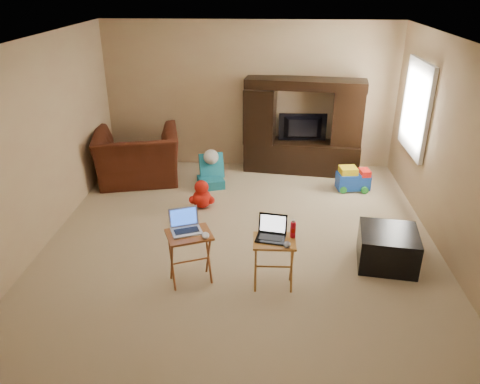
# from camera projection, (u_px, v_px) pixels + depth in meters

# --- Properties ---
(floor) EXTENTS (5.50, 5.50, 0.00)m
(floor) POSITION_uv_depth(u_px,v_px,m) (241.00, 241.00, 6.09)
(floor) COLOR tan
(floor) RESTS_ON ground
(ceiling) EXTENTS (5.50, 5.50, 0.00)m
(ceiling) POSITION_uv_depth(u_px,v_px,m) (241.00, 41.00, 5.04)
(ceiling) COLOR silver
(ceiling) RESTS_ON ground
(wall_back) EXTENTS (5.00, 0.00, 5.00)m
(wall_back) POSITION_uv_depth(u_px,v_px,m) (250.00, 96.00, 8.05)
(wall_back) COLOR tan
(wall_back) RESTS_ON ground
(wall_front) EXTENTS (5.00, 0.00, 5.00)m
(wall_front) POSITION_uv_depth(u_px,v_px,m) (218.00, 294.00, 3.08)
(wall_front) COLOR tan
(wall_front) RESTS_ON ground
(wall_left) EXTENTS (0.00, 5.50, 5.50)m
(wall_left) POSITION_uv_depth(u_px,v_px,m) (36.00, 147.00, 5.70)
(wall_left) COLOR tan
(wall_left) RESTS_ON ground
(wall_right) EXTENTS (0.00, 5.50, 5.50)m
(wall_right) POSITION_uv_depth(u_px,v_px,m) (455.00, 155.00, 5.43)
(wall_right) COLOR tan
(wall_right) RESTS_ON ground
(window_pane) EXTENTS (0.00, 1.20, 1.20)m
(window_pane) POSITION_uv_depth(u_px,v_px,m) (418.00, 108.00, 6.77)
(window_pane) COLOR white
(window_pane) RESTS_ON ground
(window_frame) EXTENTS (0.06, 1.14, 1.34)m
(window_frame) POSITION_uv_depth(u_px,v_px,m) (416.00, 108.00, 6.77)
(window_frame) COLOR white
(window_frame) RESTS_ON ground
(entertainment_center) EXTENTS (2.02, 0.75, 1.61)m
(entertainment_center) POSITION_uv_depth(u_px,v_px,m) (303.00, 127.00, 7.94)
(entertainment_center) COLOR black
(entertainment_center) RESTS_ON floor
(television) EXTENTS (0.82, 0.12, 0.47)m
(television) POSITION_uv_depth(u_px,v_px,m) (303.00, 128.00, 7.96)
(television) COLOR black
(television) RESTS_ON entertainment_center
(recliner) EXTENTS (1.55, 1.43, 0.86)m
(recliner) POSITION_uv_depth(u_px,v_px,m) (138.00, 157.00, 7.70)
(recliner) COLOR #461D0F
(recliner) RESTS_ON floor
(child_rocker) EXTENTS (0.52, 0.55, 0.53)m
(child_rocker) POSITION_uv_depth(u_px,v_px,m) (211.00, 171.00, 7.55)
(child_rocker) COLOR #176A80
(child_rocker) RESTS_ON floor
(plush_toy) EXTENTS (0.39, 0.33, 0.44)m
(plush_toy) POSITION_uv_depth(u_px,v_px,m) (202.00, 194.00, 6.89)
(plush_toy) COLOR red
(plush_toy) RESTS_ON floor
(push_toy) EXTENTS (0.57, 0.44, 0.39)m
(push_toy) POSITION_uv_depth(u_px,v_px,m) (353.00, 178.00, 7.47)
(push_toy) COLOR #1748B9
(push_toy) RESTS_ON floor
(ottoman) EXTENTS (0.75, 0.75, 0.43)m
(ottoman) POSITION_uv_depth(u_px,v_px,m) (388.00, 248.00, 5.54)
(ottoman) COLOR black
(ottoman) RESTS_ON floor
(tray_table_left) EXTENTS (0.58, 0.53, 0.62)m
(tray_table_left) POSITION_uv_depth(u_px,v_px,m) (190.00, 258.00, 5.18)
(tray_table_left) COLOR #A05A26
(tray_table_left) RESTS_ON floor
(tray_table_right) EXTENTS (0.46, 0.37, 0.59)m
(tray_table_right) POSITION_uv_depth(u_px,v_px,m) (274.00, 263.00, 5.10)
(tray_table_right) COLOR #AC6E29
(tray_table_right) RESTS_ON floor
(laptop_left) EXTENTS (0.40, 0.37, 0.24)m
(laptop_left) POSITION_uv_depth(u_px,v_px,m) (186.00, 222.00, 5.02)
(laptop_left) COLOR #AAABAF
(laptop_left) RESTS_ON tray_table_left
(laptop_right) EXTENTS (0.35, 0.31, 0.24)m
(laptop_right) POSITION_uv_depth(u_px,v_px,m) (271.00, 229.00, 4.94)
(laptop_right) COLOR black
(laptop_right) RESTS_ON tray_table_right
(mouse_left) EXTENTS (0.11, 0.14, 0.05)m
(mouse_left) POSITION_uv_depth(u_px,v_px,m) (206.00, 235.00, 4.96)
(mouse_left) COLOR silver
(mouse_left) RESTS_ON tray_table_left
(mouse_right) EXTENTS (0.09, 0.13, 0.05)m
(mouse_right) POSITION_uv_depth(u_px,v_px,m) (287.00, 245.00, 4.85)
(mouse_right) COLOR #444449
(mouse_right) RESTS_ON tray_table_right
(water_bottle) EXTENTS (0.06, 0.06, 0.18)m
(water_bottle) POSITION_uv_depth(u_px,v_px,m) (293.00, 230.00, 5.00)
(water_bottle) COLOR red
(water_bottle) RESTS_ON tray_table_right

